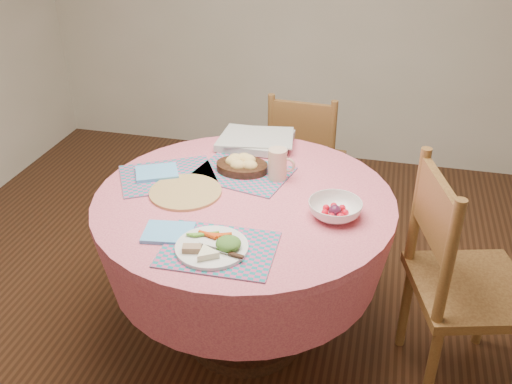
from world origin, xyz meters
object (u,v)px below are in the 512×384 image
chair_right (459,280)px  wicker_trivet (185,192)px  chair_back (305,160)px  dining_table (245,236)px  latte_mug (278,164)px  fruit_bowl (335,210)px  dinner_plate (213,246)px  bread_bowl (242,164)px

chair_right → wicker_trivet: 1.15m
chair_right → chair_back: bearing=22.2°
dining_table → latte_mug: latte_mug is taller
chair_back → fruit_bowl: bearing=108.0°
chair_right → dinner_plate: 0.99m
dining_table → chair_back: (0.10, 0.96, -0.09)m
chair_right → wicker_trivet: bearing=73.6°
dining_table → wicker_trivet: wicker_trivet is taller
chair_back → wicker_trivet: 1.09m
chair_right → dinner_plate: chair_right is taller
chair_right → wicker_trivet: size_ratio=3.34×
wicker_trivet → latte_mug: size_ratio=2.21×
chair_right → dinner_plate: bearing=95.9°
dining_table → wicker_trivet: (-0.24, -0.03, 0.20)m
bread_bowl → dining_table: bearing=-72.6°
chair_right → wicker_trivet: chair_right is taller
bread_bowl → wicker_trivet: bearing=-126.1°
chair_right → chair_back: chair_right is taller
chair_right → chair_back: 1.27m
wicker_trivet → fruit_bowl: (0.62, -0.03, 0.03)m
wicker_trivet → latte_mug: (0.35, 0.21, 0.07)m
dinner_plate → chair_right: bearing=21.5°
dinner_plate → latte_mug: latte_mug is taller
chair_back → latte_mug: bearing=93.0°
latte_mug → fruit_bowl: (0.28, -0.24, -0.04)m
latte_mug → chair_back: bearing=90.1°
chair_back → fruit_bowl: (0.28, -1.02, 0.32)m
chair_back → bread_bowl: (-0.17, -0.74, 0.33)m
chair_right → dinner_plate: (-0.89, -0.35, 0.25)m
latte_mug → fruit_bowl: 0.37m
dinner_plate → latte_mug: size_ratio=1.91×
dining_table → dinner_plate: dinner_plate is taller
chair_back → dining_table: bearing=86.8°
dining_table → latte_mug: size_ratio=9.15×
fruit_bowl → chair_right: bearing=2.0°
chair_right → bread_bowl: (-0.95, 0.26, 0.27)m
chair_back → fruit_bowl: 1.10m
chair_back → chair_right: bearing=130.7°
wicker_trivet → latte_mug: bearing=31.2°
chair_back → wicker_trivet: (-0.35, -0.99, 0.29)m
fruit_bowl → wicker_trivet: bearing=176.9°
dining_table → fruit_bowl: 0.44m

